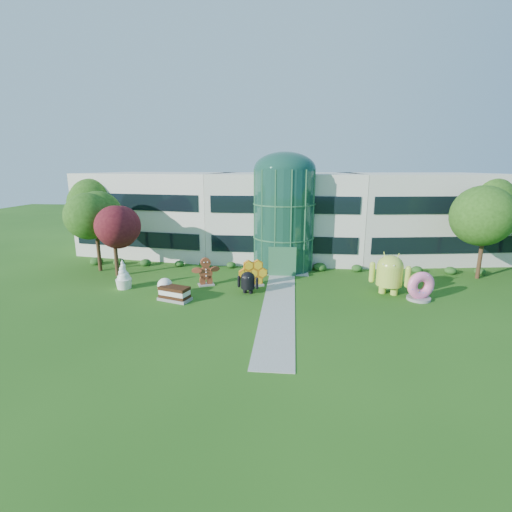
# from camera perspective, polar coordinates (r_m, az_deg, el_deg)

# --- Properties ---
(ground) EXTENTS (140.00, 140.00, 0.00)m
(ground) POSITION_cam_1_polar(r_m,az_deg,el_deg) (26.68, 3.41, -8.61)
(ground) COLOR #215114
(ground) RESTS_ON ground
(building) EXTENTS (46.00, 15.00, 9.30)m
(building) POSITION_cam_1_polar(r_m,az_deg,el_deg) (43.03, 4.51, 6.37)
(building) COLOR beige
(building) RESTS_ON ground
(atrium) EXTENTS (6.00, 6.00, 9.80)m
(atrium) POSITION_cam_1_polar(r_m,az_deg,el_deg) (37.05, 4.30, 5.57)
(atrium) COLOR #194738
(atrium) RESTS_ON ground
(walkway) EXTENTS (2.40, 20.00, 0.04)m
(walkway) POSITION_cam_1_polar(r_m,az_deg,el_deg) (28.53, 3.58, -7.05)
(walkway) COLOR #9E9E93
(walkway) RESTS_ON ground
(tree_red) EXTENTS (4.00, 4.00, 6.00)m
(tree_red) POSITION_cam_1_polar(r_m,az_deg,el_deg) (36.80, -20.88, 1.65)
(tree_red) COLOR #3F0C14
(tree_red) RESTS_ON ground
(trees_backdrop) EXTENTS (52.00, 8.00, 8.40)m
(trees_backdrop) POSITION_cam_1_polar(r_m,az_deg,el_deg) (38.14, 4.32, 4.75)
(trees_backdrop) COLOR #204611
(trees_backdrop) RESTS_ON ground
(android_green) EXTENTS (3.92, 3.33, 3.77)m
(android_green) POSITION_cam_1_polar(r_m,az_deg,el_deg) (31.58, 19.89, -2.25)
(android_green) COLOR #AAC63F
(android_green) RESTS_ON ground
(android_black) EXTENTS (2.05, 1.57, 2.10)m
(android_black) POSITION_cam_1_polar(r_m,az_deg,el_deg) (30.10, -1.26, -3.82)
(android_black) COLOR black
(android_black) RESTS_ON ground
(donut) EXTENTS (2.43, 1.64, 2.31)m
(donut) POSITION_cam_1_polar(r_m,az_deg,el_deg) (31.25, 23.91, -4.17)
(donut) COLOR #ED5AA0
(donut) RESTS_ON ground
(gingerbread) EXTENTS (2.88, 2.02, 2.48)m
(gingerbread) POSITION_cam_1_polar(r_m,az_deg,el_deg) (32.35, -7.73, -2.35)
(gingerbread) COLOR brown
(gingerbread) RESTS_ON ground
(ice_cream_sandwich) EXTENTS (2.76, 1.96, 1.11)m
(ice_cream_sandwich) POSITION_cam_1_polar(r_m,az_deg,el_deg) (29.36, -12.42, -5.64)
(ice_cream_sandwich) COLOR black
(ice_cream_sandwich) RESTS_ON ground
(honeycomb) EXTENTS (2.81, 1.79, 2.08)m
(honeycomb) POSITION_cam_1_polar(r_m,az_deg,el_deg) (31.94, -0.45, -2.81)
(honeycomb) COLOR yellow
(honeycomb) RESTS_ON ground
(froyo) EXTENTS (1.87, 1.87, 2.46)m
(froyo) POSITION_cam_1_polar(r_m,az_deg,el_deg) (33.17, -19.75, -2.67)
(froyo) COLOR white
(froyo) RESTS_ON ground
(cupcake) EXTENTS (1.53, 1.53, 1.52)m
(cupcake) POSITION_cam_1_polar(r_m,az_deg,el_deg) (30.33, -13.82, -4.68)
(cupcake) COLOR white
(cupcake) RESTS_ON ground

